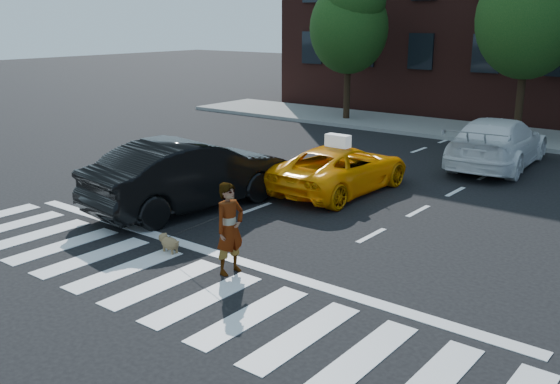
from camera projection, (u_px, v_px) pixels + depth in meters
name	position (u px, v px, depth m)	size (l,w,h in m)	color
ground	(162.00, 284.00, 10.79)	(120.00, 120.00, 0.00)	black
crosswalk	(162.00, 283.00, 10.79)	(13.00, 2.40, 0.01)	silver
stop_line	(225.00, 257.00, 12.01)	(12.00, 0.30, 0.01)	silver
sidewalk_far	(507.00, 136.00, 24.03)	(30.00, 4.00, 0.15)	slate
tree_left	(350.00, 18.00, 26.62)	(3.39, 3.38, 6.50)	black
tree_mid	(531.00, 6.00, 22.05)	(3.69, 3.69, 7.10)	black
taxi	(341.00, 169.00, 16.43)	(2.04, 4.42, 1.23)	#FC9905
black_sedan	(190.00, 174.00, 14.88)	(1.79, 5.13, 1.69)	black
white_suv	(498.00, 142.00, 19.10)	(2.14, 5.26, 1.53)	white
woman	(230.00, 229.00, 11.05)	(0.61, 0.40, 1.68)	#999999
dog	(169.00, 242.00, 12.20)	(0.62, 0.27, 0.35)	#9B7B4F
taxi_sign	(338.00, 141.00, 16.07)	(0.65, 0.28, 0.32)	white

